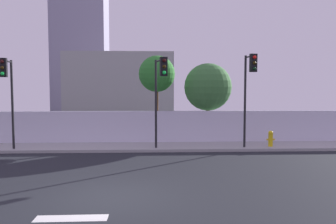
% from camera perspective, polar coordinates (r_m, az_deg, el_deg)
% --- Properties ---
extents(ground_plane, '(80.00, 80.00, 0.00)m').
position_cam_1_polar(ground_plane, '(10.24, -10.19, -14.32)').
color(ground_plane, black).
extents(sidewalk, '(36.00, 2.40, 0.15)m').
position_cam_1_polar(sidewalk, '(18.15, -6.62, -6.03)').
color(sidewalk, '#9D9D9D').
rests_on(sidewalk, ground).
extents(perimeter_wall, '(36.00, 0.18, 1.80)m').
position_cam_1_polar(perimeter_wall, '(19.29, -6.35, -2.51)').
color(perimeter_wall, silver).
rests_on(perimeter_wall, sidewalk).
extents(traffic_light_left, '(0.41, 1.08, 4.81)m').
position_cam_1_polar(traffic_light_left, '(17.42, 13.86, 5.25)').
color(traffic_light_left, black).
rests_on(traffic_light_left, sidewalk).
extents(traffic_light_center, '(0.61, 1.81, 4.57)m').
position_cam_1_polar(traffic_light_center, '(16.34, -1.40, 5.02)').
color(traffic_light_center, black).
rests_on(traffic_light_center, sidewalk).
extents(traffic_light_right, '(0.36, 1.42, 4.53)m').
position_cam_1_polar(traffic_light_right, '(18.06, -25.95, 4.36)').
color(traffic_light_right, black).
rests_on(traffic_light_right, sidewalk).
extents(fire_hydrant, '(0.44, 0.26, 0.84)m').
position_cam_1_polar(fire_hydrant, '(18.59, 17.27, -4.30)').
color(fire_hydrant, gold).
rests_on(fire_hydrant, sidewalk).
extents(roadside_tree_midleft, '(2.18, 2.18, 5.23)m').
position_cam_1_polar(roadside_tree_midleft, '(20.02, -1.94, 6.53)').
color(roadside_tree_midleft, brown).
rests_on(roadside_tree_midleft, ground).
extents(roadside_tree_midright, '(2.87, 2.87, 4.79)m').
position_cam_1_polar(roadside_tree_midright, '(20.26, 6.88, 4.27)').
color(roadside_tree_midright, brown).
rests_on(roadside_tree_midright, ground).
extents(low_building_distant, '(10.18, 6.00, 6.66)m').
position_cam_1_polar(low_building_distant, '(33.29, -8.07, 4.08)').
color(low_building_distant, '#999999').
rests_on(low_building_distant, ground).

